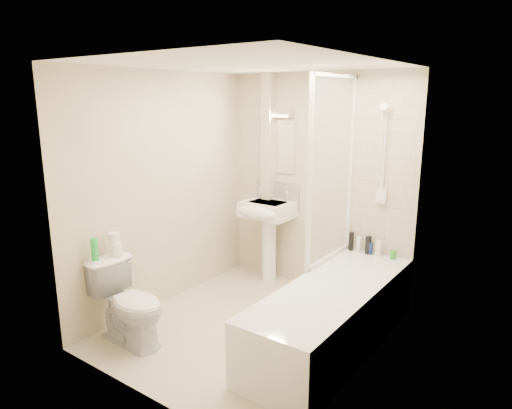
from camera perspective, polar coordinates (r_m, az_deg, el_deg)
The scene contains 25 objects.
floor at distance 4.48m, azimuth -0.71°, elevation -15.21°, with size 2.50×2.50×0.00m, color beige.
wall_back at distance 5.08m, azimuth 7.67°, elevation 2.56°, with size 2.20×0.02×2.40m, color beige.
wall_left at distance 4.77m, azimuth -11.46°, elevation 1.70°, with size 0.02×2.50×2.40m, color beige.
wall_right at distance 3.52m, azimuth 13.79°, elevation -2.53°, with size 0.02×2.50×2.40m, color beige.
ceiling at distance 3.94m, azimuth -0.82°, elevation 17.13°, with size 2.20×2.50×0.02m, color white.
tile_back at distance 4.73m, azimuth 15.72°, elevation 4.15°, with size 0.70×0.01×1.75m, color beige.
tile_right at distance 3.66m, azimuth 15.00°, elevation 1.61°, with size 0.01×2.10×1.75m, color beige.
pipe_boxing at distance 5.34m, azimuth 1.49°, elevation 3.21°, with size 0.12×0.12×2.40m, color beige.
splashback at distance 5.36m, azimuth 2.66°, elevation 1.38°, with size 0.60×0.01×0.30m, color beige.
mirror at distance 5.28m, azimuth 2.72°, elevation 7.23°, with size 0.46×0.01×0.60m, color white.
strip_light at distance 5.23m, azimuth 2.62°, elevation 11.24°, with size 0.42×0.07×0.07m, color silver.
bathtub at distance 4.15m, azimuth 9.57°, elevation -13.33°, with size 0.70×2.10×0.55m.
shower_screen at distance 4.46m, azimuth 9.54°, elevation 4.26°, with size 0.04×0.92×1.80m.
shower_fixture at distance 4.67m, azimuth 15.60°, elevation 5.55°, with size 0.10×0.16×0.99m.
pedestal_sink at distance 5.24m, azimuth 1.28°, elevation -1.79°, with size 0.57×0.51×1.10m.
bottle_black_a at distance 4.94m, azimuth 11.82°, elevation -4.52°, with size 0.05×0.05×0.20m, color black.
bottle_white_a at distance 4.91m, azimuth 12.71°, elevation -4.90°, with size 0.05×0.05×0.16m, color silver.
bottle_black_b at distance 4.87m, azimuth 13.85°, elevation -4.96°, with size 0.06×0.06×0.19m, color black.
bottle_blue at distance 4.87m, azimuth 14.10°, elevation -5.35°, with size 0.05×0.05×0.13m, color navy.
bottle_cream at distance 4.84m, azimuth 15.03°, elevation -5.30°, with size 0.07×0.07×0.16m, color #F1E9BA.
bottle_green at distance 4.80m, azimuth 16.76°, elevation -6.02°, with size 0.06×0.06×0.09m, color green.
toilet at distance 4.25m, azimuth -15.48°, elevation -11.78°, with size 0.74×0.44×0.74m, color white.
toilet_roll_lower at distance 4.30m, azimuth -17.13°, elevation -5.44°, with size 0.10×0.10×0.11m, color white.
toilet_roll_upper at distance 4.30m, azimuth -17.36°, elevation -4.02°, with size 0.10×0.10×0.10m, color white.
green_bottle at distance 4.23m, azimuth -19.54°, elevation -5.30°, with size 0.06×0.06×0.20m, color green.
Camera 1 is at (2.34, -3.16, 2.14)m, focal length 32.00 mm.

